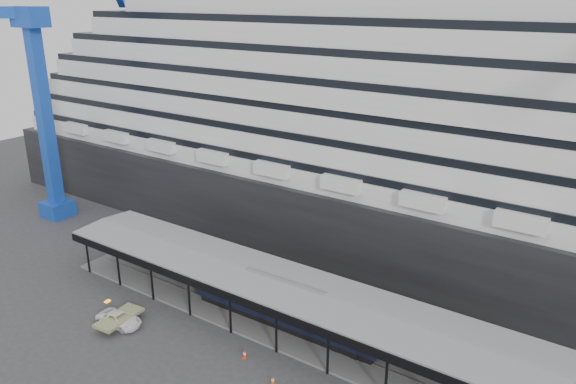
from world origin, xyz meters
name	(u,v)px	position (x,y,z in m)	size (l,w,h in m)	color
ground	(247,346)	(0.00, 0.00, 0.00)	(200.00, 200.00, 0.00)	#343436
cruise_ship	(397,110)	(0.05, 32.00, 18.35)	(130.00, 30.00, 43.90)	black
platform_canopy	(277,304)	(0.00, 5.00, 2.36)	(56.00, 9.18, 5.30)	slate
crane_blue	(48,88)	(-45.11, 10.62, 19.96)	(22.63, 19.19, 47.60)	blue
port_truck	(119,319)	(-13.37, -4.74, 0.70)	(2.32, 5.03, 1.40)	white
pullman_carriage	(285,304)	(0.98, 5.00, 2.63)	(22.10, 3.22, 21.65)	black
traffic_cone_left	(245,355)	(1.01, -1.62, 0.36)	(0.43, 0.43, 0.72)	red
traffic_cone_mid	(244,354)	(0.96, -1.62, 0.40)	(0.52, 0.52, 0.81)	red
traffic_cone_right	(273,381)	(5.50, -3.23, 0.41)	(0.54, 0.54, 0.83)	#E8530C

